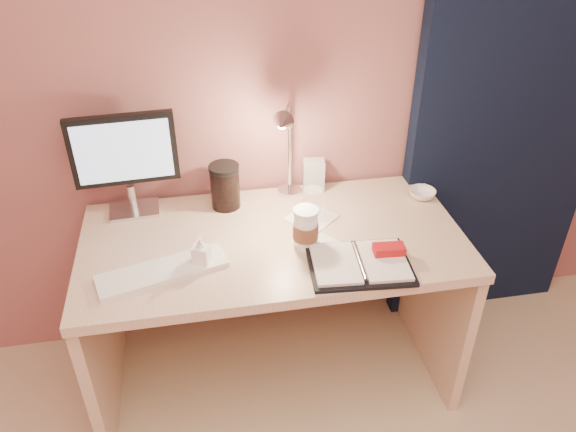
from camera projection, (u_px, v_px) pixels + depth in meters
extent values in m
plane|color=#9F5D5C|center=(255.00, 66.00, 2.07)|extent=(3.50, 0.00, 3.50)
cube|color=black|center=(516.00, 92.00, 2.27)|extent=(0.85, 0.08, 2.20)
cube|color=beige|center=(273.00, 241.00, 2.07)|extent=(1.40, 0.70, 0.04)
cube|color=beige|center=(101.00, 336.00, 2.17)|extent=(0.04, 0.66, 0.69)
cube|color=beige|center=(433.00, 294.00, 2.37)|extent=(0.04, 0.66, 0.69)
cube|color=beige|center=(263.00, 255.00, 2.51)|extent=(1.32, 0.03, 0.55)
cube|color=silver|center=(135.00, 210.00, 2.20)|extent=(0.20, 0.15, 0.01)
cylinder|color=silver|center=(132.00, 197.00, 2.17)|extent=(0.03, 0.03, 0.10)
cube|color=black|center=(124.00, 149.00, 2.05)|extent=(0.38, 0.05, 0.27)
cube|color=#B0C8EF|center=(123.00, 152.00, 2.03)|extent=(0.34, 0.02, 0.23)
cube|color=white|center=(163.00, 271.00, 1.88)|extent=(0.45, 0.24, 0.02)
cube|color=black|center=(359.00, 265.00, 1.91)|extent=(0.36, 0.29, 0.01)
cube|color=white|center=(335.00, 263.00, 1.90)|extent=(0.17, 0.24, 0.01)
cube|color=white|center=(384.00, 260.00, 1.91)|extent=(0.17, 0.24, 0.01)
cube|color=#B4190F|center=(389.00, 249.00, 1.93)|extent=(0.11, 0.06, 0.03)
cube|color=white|center=(324.00, 248.00, 2.00)|extent=(0.19, 0.19, 0.00)
cube|color=white|center=(312.00, 217.00, 2.17)|extent=(0.23, 0.23, 0.00)
cylinder|color=white|center=(306.00, 229.00, 1.99)|extent=(0.08, 0.08, 0.14)
cylinder|color=brown|center=(306.00, 231.00, 1.99)|extent=(0.09, 0.09, 0.06)
cylinder|color=white|center=(306.00, 211.00, 1.94)|extent=(0.09, 0.09, 0.01)
cylinder|color=white|center=(313.00, 203.00, 2.14)|extent=(0.07, 0.07, 0.12)
imported|color=silver|center=(422.00, 194.00, 2.28)|extent=(0.13, 0.13, 0.03)
imported|color=white|center=(201.00, 251.00, 1.89)|extent=(0.07, 0.07, 0.12)
cylinder|color=black|center=(225.00, 188.00, 2.19)|extent=(0.11, 0.11, 0.16)
cube|color=#BBBBB6|center=(314.00, 175.00, 2.31)|extent=(0.10, 0.08, 0.13)
cylinder|color=silver|center=(290.00, 191.00, 2.32)|extent=(0.10, 0.10, 0.02)
cylinder|color=silver|center=(290.00, 148.00, 2.21)|extent=(0.02, 0.02, 0.37)
cone|color=silver|center=(315.00, 122.00, 1.98)|extent=(0.09, 0.09, 0.08)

